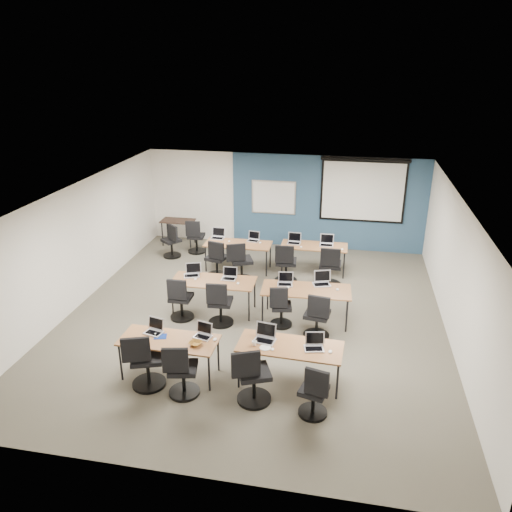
% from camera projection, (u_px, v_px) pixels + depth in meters
% --- Properties ---
extents(floor, '(8.00, 9.00, 0.02)m').
position_uv_depth(floor, '(254.00, 316.00, 10.84)').
color(floor, '#6B6354').
rests_on(floor, ground).
extents(ceiling, '(8.00, 9.00, 0.02)m').
position_uv_depth(ceiling, '(254.00, 196.00, 9.82)').
color(ceiling, white).
rests_on(ceiling, ground).
extents(wall_back, '(8.00, 0.04, 2.70)m').
position_uv_depth(wall_back, '(284.00, 201.00, 14.42)').
color(wall_back, beige).
rests_on(wall_back, ground).
extents(wall_front, '(8.00, 0.04, 2.70)m').
position_uv_depth(wall_front, '(185.00, 394.00, 6.24)').
color(wall_front, beige).
rests_on(wall_front, ground).
extents(wall_left, '(0.04, 9.00, 2.70)m').
position_uv_depth(wall_left, '(77.00, 246.00, 11.03)').
color(wall_left, beige).
rests_on(wall_left, ground).
extents(wall_right, '(0.04, 9.00, 2.70)m').
position_uv_depth(wall_right, '(457.00, 274.00, 9.62)').
color(wall_right, beige).
rests_on(wall_right, ground).
extents(blue_accent_panel, '(5.50, 0.04, 2.70)m').
position_uv_depth(blue_accent_panel, '(328.00, 203.00, 14.17)').
color(blue_accent_panel, '#3D5977').
rests_on(blue_accent_panel, wall_back).
extents(whiteboard, '(1.28, 0.03, 0.98)m').
position_uv_depth(whiteboard, '(274.00, 197.00, 14.37)').
color(whiteboard, silver).
rests_on(whiteboard, wall_back).
extents(projector_screen, '(2.40, 0.10, 1.82)m').
position_uv_depth(projector_screen, '(363.00, 187.00, 13.74)').
color(projector_screen, black).
rests_on(projector_screen, wall_back).
extents(training_table_front_left, '(1.70, 0.71, 0.73)m').
position_uv_depth(training_table_front_left, '(169.00, 342.00, 8.61)').
color(training_table_front_left, brown).
rests_on(training_table_front_left, floor).
extents(training_table_front_right, '(1.77, 0.74, 0.73)m').
position_uv_depth(training_table_front_right, '(290.00, 348.00, 8.42)').
color(training_table_front_right, olive).
rests_on(training_table_front_right, floor).
extents(training_table_mid_left, '(1.82, 0.76, 0.73)m').
position_uv_depth(training_table_mid_left, '(214.00, 282.00, 10.84)').
color(training_table_mid_left, '#925E3C').
rests_on(training_table_mid_left, floor).
extents(training_table_mid_right, '(1.86, 0.78, 0.73)m').
position_uv_depth(training_table_mid_right, '(306.00, 291.00, 10.44)').
color(training_table_mid_right, brown).
rests_on(training_table_mid_right, floor).
extents(training_table_back_left, '(1.72, 0.72, 0.73)m').
position_uv_depth(training_table_back_left, '(238.00, 245.00, 12.95)').
color(training_table_back_left, '#995A30').
rests_on(training_table_back_left, floor).
extents(training_table_back_right, '(1.69, 0.71, 0.73)m').
position_uv_depth(training_table_back_right, '(314.00, 247.00, 12.81)').
color(training_table_back_right, '#9A602E').
rests_on(training_table_back_right, floor).
extents(laptop_0, '(0.31, 0.27, 0.24)m').
position_uv_depth(laptop_0, '(154.00, 329.00, 8.80)').
color(laptop_0, silver).
rests_on(laptop_0, training_table_front_left).
extents(mouse_0, '(0.06, 0.09, 0.03)m').
position_uv_depth(mouse_0, '(155.00, 334.00, 8.73)').
color(mouse_0, white).
rests_on(mouse_0, training_table_front_left).
extents(task_chair_0, '(0.60, 0.58, 1.05)m').
position_uv_depth(task_chair_0, '(145.00, 365.00, 8.40)').
color(task_chair_0, black).
rests_on(task_chair_0, floor).
extents(laptop_1, '(0.30, 0.26, 0.23)m').
position_uv_depth(laptop_1, '(203.00, 333.00, 8.67)').
color(laptop_1, silver).
rests_on(laptop_1, training_table_front_left).
extents(mouse_1, '(0.07, 0.11, 0.04)m').
position_uv_depth(mouse_1, '(215.00, 339.00, 8.57)').
color(mouse_1, white).
rests_on(mouse_1, training_table_front_left).
extents(task_chair_1, '(0.52, 0.52, 1.00)m').
position_uv_depth(task_chair_1, '(182.00, 374.00, 8.19)').
color(task_chair_1, black).
rests_on(task_chair_1, floor).
extents(laptop_2, '(0.36, 0.31, 0.27)m').
position_uv_depth(laptop_2, '(265.00, 336.00, 8.56)').
color(laptop_2, '#ABABB6').
rests_on(laptop_2, training_table_front_right).
extents(mouse_2, '(0.07, 0.10, 0.03)m').
position_uv_depth(mouse_2, '(272.00, 349.00, 8.29)').
color(mouse_2, white).
rests_on(mouse_2, training_table_front_right).
extents(task_chair_2, '(0.60, 0.57, 1.04)m').
position_uv_depth(task_chair_2, '(252.00, 380.00, 8.02)').
color(task_chair_2, black).
rests_on(task_chair_2, floor).
extents(laptop_3, '(0.32, 0.28, 0.25)m').
position_uv_depth(laptop_3, '(314.00, 345.00, 8.33)').
color(laptop_3, silver).
rests_on(laptop_3, training_table_front_right).
extents(mouse_3, '(0.07, 0.10, 0.04)m').
position_uv_depth(mouse_3, '(330.00, 352.00, 8.21)').
color(mouse_3, white).
rests_on(mouse_3, training_table_front_right).
extents(task_chair_3, '(0.47, 0.46, 0.95)m').
position_uv_depth(task_chair_3, '(314.00, 396.00, 7.72)').
color(task_chair_3, black).
rests_on(task_chair_3, floor).
extents(laptop_4, '(0.34, 0.29, 0.26)m').
position_uv_depth(laptop_4, '(192.00, 273.00, 11.05)').
color(laptop_4, '#AEAEAE').
rests_on(laptop_4, training_table_mid_left).
extents(mouse_4, '(0.08, 0.11, 0.03)m').
position_uv_depth(mouse_4, '(195.00, 279.00, 10.86)').
color(mouse_4, white).
rests_on(mouse_4, training_table_mid_left).
extents(task_chair_4, '(0.51, 0.51, 0.99)m').
position_uv_depth(task_chair_4, '(180.00, 302.00, 10.58)').
color(task_chair_4, black).
rests_on(task_chair_4, floor).
extents(laptop_5, '(0.31, 0.27, 0.24)m').
position_uv_depth(laptop_5, '(229.00, 276.00, 10.90)').
color(laptop_5, '#A4A4AF').
rests_on(laptop_5, training_table_mid_left).
extents(mouse_5, '(0.09, 0.11, 0.04)m').
position_uv_depth(mouse_5, '(238.00, 283.00, 10.66)').
color(mouse_5, white).
rests_on(mouse_5, training_table_mid_left).
extents(task_chair_5, '(0.53, 0.53, 1.01)m').
position_uv_depth(task_chair_5, '(220.00, 307.00, 10.36)').
color(task_chair_5, black).
rests_on(task_chair_5, floor).
extents(laptop_6, '(0.32, 0.27, 0.24)m').
position_uv_depth(laptop_6, '(285.00, 281.00, 10.63)').
color(laptop_6, '#B5B5B5').
rests_on(laptop_6, training_table_mid_right).
extents(mouse_6, '(0.09, 0.11, 0.03)m').
position_uv_depth(mouse_6, '(288.00, 287.00, 10.48)').
color(mouse_6, white).
rests_on(mouse_6, training_table_mid_right).
extents(task_chair_6, '(0.46, 0.46, 0.95)m').
position_uv_depth(task_chair_6, '(281.00, 310.00, 10.30)').
color(task_chair_6, black).
rests_on(task_chair_6, floor).
extents(laptop_7, '(0.36, 0.31, 0.27)m').
position_uv_depth(laptop_7, '(322.00, 281.00, 10.64)').
color(laptop_7, '#9D9EAA').
rests_on(laptop_7, training_table_mid_right).
extents(mouse_7, '(0.08, 0.11, 0.03)m').
position_uv_depth(mouse_7, '(337.00, 289.00, 10.38)').
color(mouse_7, white).
rests_on(mouse_7, training_table_mid_right).
extents(task_chair_7, '(0.53, 0.53, 1.01)m').
position_uv_depth(task_chair_7, '(317.00, 320.00, 9.86)').
color(task_chair_7, black).
rests_on(task_chair_7, floor).
extents(laptop_8, '(0.35, 0.30, 0.27)m').
position_uv_depth(laptop_8, '(218.00, 236.00, 13.29)').
color(laptop_8, '#B0B0BD').
rests_on(laptop_8, training_table_back_left).
extents(mouse_8, '(0.07, 0.10, 0.03)m').
position_uv_depth(mouse_8, '(229.00, 241.00, 13.04)').
color(mouse_8, white).
rests_on(mouse_8, training_table_back_left).
extents(task_chair_8, '(0.53, 0.53, 1.01)m').
position_uv_depth(task_chair_8, '(217.00, 262.00, 12.60)').
color(task_chair_8, black).
rests_on(task_chair_8, floor).
extents(laptop_9, '(0.31, 0.26, 0.23)m').
position_uv_depth(laptop_9, '(254.00, 238.00, 13.11)').
color(laptop_9, silver).
rests_on(laptop_9, training_table_back_left).
extents(mouse_9, '(0.09, 0.12, 0.04)m').
position_uv_depth(mouse_9, '(260.00, 243.00, 12.95)').
color(mouse_9, white).
rests_on(mouse_9, training_table_back_left).
extents(task_chair_9, '(0.61, 0.58, 1.05)m').
position_uv_depth(task_chair_9, '(240.00, 265.00, 12.35)').
color(task_chair_9, black).
rests_on(task_chair_9, floor).
extents(laptop_10, '(0.34, 0.29, 0.26)m').
position_uv_depth(laptop_10, '(294.00, 241.00, 12.94)').
color(laptop_10, '#A3A4AE').
rests_on(laptop_10, training_table_back_right).
extents(mouse_10, '(0.07, 0.10, 0.03)m').
position_uv_depth(mouse_10, '(301.00, 247.00, 12.67)').
color(mouse_10, white).
rests_on(mouse_10, training_table_back_right).
extents(task_chair_10, '(0.56, 0.56, 1.03)m').
position_uv_depth(task_chair_10, '(286.00, 266.00, 12.29)').
color(task_chair_10, black).
rests_on(task_chair_10, floor).
extents(laptop_11, '(0.35, 0.30, 0.26)m').
position_uv_depth(laptop_11, '(327.00, 242.00, 12.81)').
color(laptop_11, silver).
rests_on(laptop_11, training_table_back_right).
extents(mouse_11, '(0.08, 0.11, 0.04)m').
position_uv_depth(mouse_11, '(342.00, 249.00, 12.51)').
color(mouse_11, white).
rests_on(mouse_11, training_table_back_right).
extents(task_chair_11, '(0.58, 0.58, 1.05)m').
position_uv_depth(task_chair_11, '(330.00, 270.00, 12.09)').
color(task_chair_11, black).
rests_on(task_chair_11, floor).
extents(blue_mousepad, '(0.26, 0.23, 0.01)m').
position_uv_depth(blue_mousepad, '(160.00, 337.00, 8.67)').
color(blue_mousepad, navy).
rests_on(blue_mousepad, training_table_front_left).
extents(snack_bowl, '(0.26, 0.26, 0.05)m').
position_uv_depth(snack_bowl, '(195.00, 343.00, 8.42)').
color(snack_bowl, olive).
rests_on(snack_bowl, training_table_front_left).
extents(snack_plate, '(0.19, 0.19, 0.01)m').
position_uv_depth(snack_plate, '(265.00, 348.00, 8.34)').
color(snack_plate, white).
rests_on(snack_plate, training_table_front_right).
extents(coffee_cup, '(0.09, 0.09, 0.07)m').
position_uv_depth(coffee_cup, '(254.00, 343.00, 8.38)').
color(coffee_cup, white).
rests_on(coffee_cup, snack_plate).
extents(utility_table, '(0.97, 0.54, 0.75)m').
position_uv_depth(utility_table, '(178.00, 223.00, 14.69)').
color(utility_table, black).
rests_on(utility_table, floor).
extents(spare_chair_a, '(0.51, 0.51, 0.99)m').
position_uv_depth(spare_chair_a, '(196.00, 239.00, 14.15)').
color(spare_chair_a, black).
rests_on(spare_chair_a, floor).
extents(spare_chair_b, '(0.58, 0.50, 0.98)m').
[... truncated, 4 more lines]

